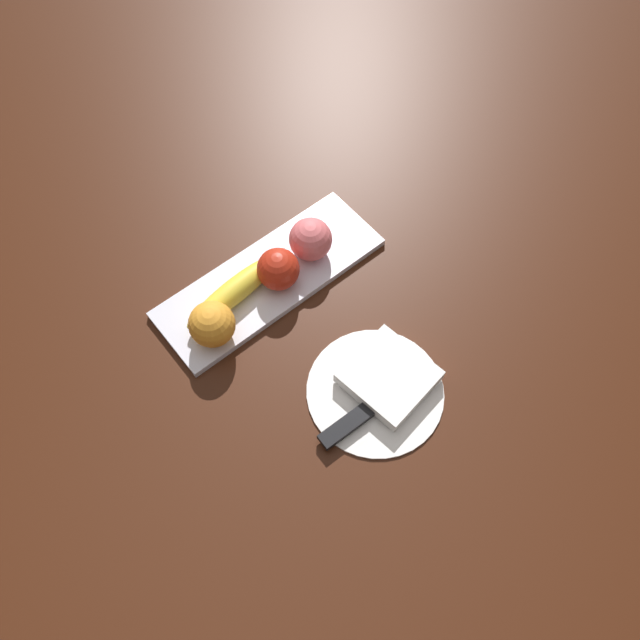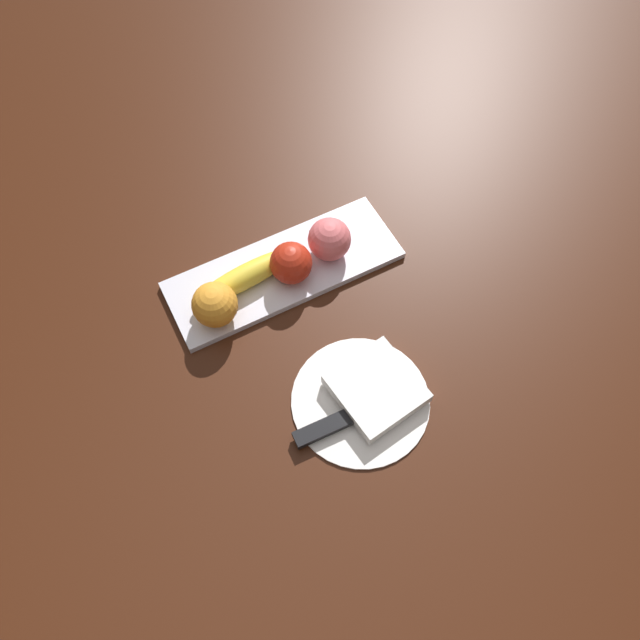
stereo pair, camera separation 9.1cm
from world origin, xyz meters
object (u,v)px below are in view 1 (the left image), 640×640
at_px(orange_near_apple, 212,324).
at_px(dinner_plate, 375,391).
at_px(peach, 311,239).
at_px(knife, 355,419).
at_px(folded_napkin, 389,376).
at_px(banana, 235,291).
at_px(fruit_tray, 270,277).
at_px(apple, 278,269).

height_order(orange_near_apple, dinner_plate, orange_near_apple).
height_order(peach, knife, peach).
bearing_deg(folded_napkin, knife, -168.56).
bearing_deg(banana, peach, 171.57).
xyz_separation_m(fruit_tray, folded_napkin, (0.03, -0.26, 0.01)).
bearing_deg(knife, orange_near_apple, 110.23).
bearing_deg(orange_near_apple, peach, 7.21).
relative_size(orange_near_apple, peach, 1.00).
height_order(banana, peach, peach).
height_order(apple, peach, peach).
xyz_separation_m(banana, knife, (0.01, -0.28, -0.02)).
bearing_deg(apple, orange_near_apple, -173.62).
distance_m(peach, dinner_plate, 0.27).
xyz_separation_m(banana, dinner_plate, (0.07, -0.26, -0.03)).
relative_size(orange_near_apple, folded_napkin, 0.60).
xyz_separation_m(peach, dinner_plate, (-0.08, -0.25, -0.04)).
xyz_separation_m(folded_napkin, knife, (-0.08, -0.02, -0.01)).
bearing_deg(peach, banana, 176.81).
bearing_deg(dinner_plate, fruit_tray, 90.00).
bearing_deg(folded_napkin, peach, 77.49).
bearing_deg(fruit_tray, orange_near_apple, -165.59).
relative_size(peach, dinner_plate, 0.35).
bearing_deg(fruit_tray, dinner_plate, -90.00).
xyz_separation_m(fruit_tray, peach, (0.08, -0.01, 0.04)).
height_order(peach, folded_napkin, peach).
relative_size(fruit_tray, folded_napkin, 3.29).
distance_m(banana, dinner_plate, 0.27).
height_order(banana, folded_napkin, banana).
relative_size(orange_near_apple, dinner_plate, 0.35).
distance_m(apple, orange_near_apple, 0.14).
height_order(banana, orange_near_apple, orange_near_apple).
xyz_separation_m(apple, folded_napkin, (0.02, -0.24, -0.03)).
distance_m(fruit_tray, knife, 0.28).
relative_size(fruit_tray, knife, 2.16).
xyz_separation_m(dinner_plate, folded_napkin, (0.03, 0.00, 0.02)).
bearing_deg(apple, dinner_plate, -91.43).
xyz_separation_m(dinner_plate, knife, (-0.06, -0.02, 0.01)).
relative_size(orange_near_apple, knife, 0.40).
distance_m(apple, banana, 0.08).
bearing_deg(dinner_plate, knife, -163.44).
distance_m(peach, knife, 0.30).
bearing_deg(fruit_tray, knife, -101.29).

